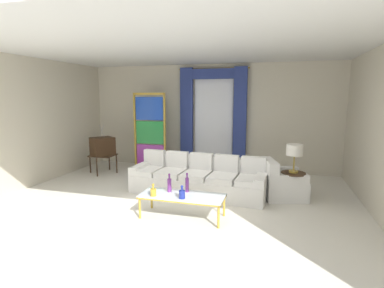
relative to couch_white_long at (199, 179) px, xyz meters
name	(u,v)px	position (x,y,z in m)	size (l,w,h in m)	color
ground_plane	(175,202)	(-0.30, -0.70, -0.31)	(16.00, 16.00, 0.00)	silver
wall_rear	(210,117)	(-0.30, 2.36, 1.19)	(8.00, 0.12, 3.00)	beige
wall_left	(43,121)	(-3.96, -0.10, 1.19)	(0.12, 7.00, 3.00)	beige
wall_right	(379,131)	(3.36, -0.10, 1.19)	(0.12, 7.00, 3.00)	beige
ceiling_slab	(187,52)	(-0.30, 0.10, 2.71)	(8.00, 7.60, 0.04)	white
curtained_window	(213,109)	(-0.18, 2.19, 1.43)	(2.00, 0.17, 2.70)	white
couch_white_long	(199,179)	(0.00, 0.00, 0.00)	(2.97, 1.12, 0.86)	white
coffee_table	(182,197)	(0.07, -1.38, 0.07)	(1.47, 0.59, 0.41)	silver
bottle_blue_decanter	(182,194)	(0.12, -1.55, 0.18)	(0.10, 0.10, 0.23)	navy
bottle_crystal_tall	(153,192)	(-0.39, -1.57, 0.18)	(0.10, 0.10, 0.22)	gold
bottle_amber_squat	(187,184)	(0.10, -1.20, 0.25)	(0.06, 0.06, 0.35)	#753384
bottle_ruby_flask	(169,184)	(-0.21, -1.28, 0.24)	(0.08, 0.08, 0.34)	#753384
vintage_tv	(103,147)	(-2.98, 0.92, 0.42)	(0.75, 0.77, 1.35)	#382314
armchair_white	(281,184)	(1.74, 0.20, -0.02)	(1.00, 0.99, 0.80)	white
stained_glass_divider	(150,134)	(-1.83, 1.51, 0.75)	(0.95, 0.05, 2.20)	gold
peacock_figurine	(156,168)	(-1.47, 1.06, -0.09)	(0.44, 0.60, 0.50)	beige
round_side_table	(293,184)	(1.96, 0.03, 0.05)	(0.48, 0.48, 0.59)	#382314
table_lamp_brass	(295,151)	(1.96, 0.03, 0.72)	(0.32, 0.32, 0.57)	#B29338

